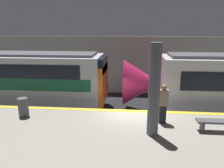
% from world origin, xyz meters
% --- Properties ---
extents(ground_plane, '(120.00, 120.00, 0.00)m').
position_xyz_m(ground_plane, '(0.00, 0.00, 0.00)').
color(ground_plane, black).
extents(platform, '(40.00, 5.27, 1.13)m').
position_xyz_m(platform, '(0.00, -2.63, 0.56)').
color(platform, gray).
rests_on(platform, ground).
extents(station_rear_barrier, '(50.00, 0.15, 4.35)m').
position_xyz_m(station_rear_barrier, '(0.00, 6.60, 2.18)').
color(station_rear_barrier, '#B2AD9E').
rests_on(station_rear_barrier, ground).
extents(support_pillar_near, '(0.42, 0.42, 3.39)m').
position_xyz_m(support_pillar_near, '(0.72, -2.40, 2.81)').
color(support_pillar_near, '#56565B').
rests_on(support_pillar_near, platform).
extents(person_waiting, '(0.38, 0.24, 1.66)m').
position_xyz_m(person_waiting, '(1.22, -1.36, 2.00)').
color(person_waiting, black).
rests_on(person_waiting, platform).
extents(platform_bench, '(1.50, 0.40, 0.45)m').
position_xyz_m(platform_bench, '(3.19, -1.96, 1.46)').
color(platform_bench, '#4C4C51').
rests_on(platform_bench, platform).
extents(trash_bin, '(0.44, 0.44, 0.85)m').
position_xyz_m(trash_bin, '(-4.88, -1.20, 1.54)').
color(trash_bin, '#4C4C51').
rests_on(trash_bin, platform).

